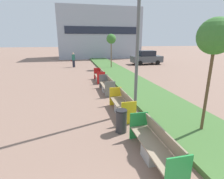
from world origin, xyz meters
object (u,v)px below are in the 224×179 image
bench_grey_frame (107,86)px  litter_bin (121,121)px  sapling_tree_near (216,37)px  pedestrian_walking (73,60)px  sapling_tree_far (111,39)px  parked_car_distant (147,58)px  bench_yellow_frame (122,105)px  street_lamp_post (139,5)px  bench_green_frame (155,148)px  bench_red_frame (100,77)px

bench_grey_frame → litter_bin: bearing=-95.5°
sapling_tree_near → pedestrian_walking: 17.99m
bench_grey_frame → sapling_tree_far: sapling_tree_far is taller
pedestrian_walking → parked_car_distant: 9.89m
bench_yellow_frame → litter_bin: size_ratio=2.63×
sapling_tree_far → street_lamp_post: bearing=-97.5°
bench_yellow_frame → sapling_tree_far: sapling_tree_far is taller
bench_green_frame → parked_car_distant: parked_car_distant is taller
bench_green_frame → parked_car_distant: bearing=67.2°
bench_green_frame → sapling_tree_far: (2.29, 16.04, 2.96)m
sapling_tree_far → parked_car_distant: bearing=26.4°
street_lamp_post → bench_red_frame: bearing=95.2°
pedestrian_walking → bench_yellow_frame: bearing=-82.5°
bench_yellow_frame → bench_red_frame: 6.68m
bench_grey_frame → bench_red_frame: 3.17m
bench_grey_frame → bench_red_frame: size_ratio=1.11×
bench_red_frame → parked_car_distant: (7.91, 8.80, 0.55)m
bench_green_frame → litter_bin: 1.77m
bench_green_frame → sapling_tree_near: 3.87m
bench_yellow_frame → parked_car_distant: 17.39m
bench_yellow_frame → bench_red_frame: same height
bench_grey_frame → parked_car_distant: bearing=56.6°
bench_red_frame → street_lamp_post: (0.61, -6.75, 4.23)m
sapling_tree_near → bench_grey_frame: bearing=111.2°
bench_yellow_frame → bench_red_frame: size_ratio=1.13×
bench_green_frame → bench_grey_frame: (-0.00, 6.86, -0.00)m
bench_grey_frame → sapling_tree_near: size_ratio=0.57×
sapling_tree_near → parked_car_distant: size_ratio=0.93×
bench_yellow_frame → sapling_tree_near: (2.30, -2.39, 2.96)m
bench_green_frame → pedestrian_walking: size_ratio=1.33×
parked_car_distant → bench_grey_frame: bearing=-122.5°
litter_bin → parked_car_distant: 19.09m
bench_red_frame → street_lamp_post: street_lamp_post is taller
bench_red_frame → litter_bin: bench_red_frame is taller
street_lamp_post → sapling_tree_near: size_ratio=2.13×
parked_car_distant → pedestrian_walking: bearing=-175.8°
bench_green_frame → street_lamp_post: bearing=79.5°
sapling_tree_near → pedestrian_walking: bearing=103.8°
bench_yellow_frame → parked_car_distant: size_ratio=0.53×
bench_red_frame → bench_green_frame: bearing=-90.0°
bench_green_frame → bench_grey_frame: size_ratio=1.06×
sapling_tree_near → parked_car_distant: bearing=72.6°
bench_red_frame → pedestrian_walking: pedestrian_walking is taller
street_lamp_post → sapling_tree_far: (1.68, 12.76, -1.26)m
litter_bin → pedestrian_walking: pedestrian_walking is taller
bench_green_frame → litter_bin: bench_green_frame is taller
bench_grey_frame → sapling_tree_far: bearing=76.0°
bench_grey_frame → litter_bin: 5.19m
bench_red_frame → sapling_tree_far: sapling_tree_far is taller
bench_red_frame → sapling_tree_near: (2.30, -9.07, 2.97)m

